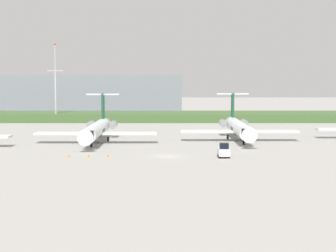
{
  "coord_description": "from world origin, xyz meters",
  "views": [
    {
      "loc": [
        0.08,
        -88.49,
        12.05
      ],
      "look_at": [
        0.0,
        20.9,
        3.0
      ],
      "focal_mm": 61.34,
      "sensor_mm": 36.0,
      "label": 1
    }
  ],
  "objects_px": {
    "antenna_mast": "(56,90)",
    "baggage_tug": "(224,151)",
    "safety_cone_front_marker": "(69,155)",
    "regional_jet_fourth": "(239,127)",
    "regional_jet_third": "(97,129)",
    "safety_cone_mid_marker": "(89,155)",
    "safety_cone_rear_marker": "(108,155)"
  },
  "relations": [
    {
      "from": "regional_jet_third",
      "to": "safety_cone_front_marker",
      "type": "relative_size",
      "value": 56.36
    },
    {
      "from": "safety_cone_rear_marker",
      "to": "baggage_tug",
      "type": "bearing_deg",
      "value": -1.82
    },
    {
      "from": "antenna_mast",
      "to": "safety_cone_mid_marker",
      "type": "bearing_deg",
      "value": -75.12
    },
    {
      "from": "regional_jet_fourth",
      "to": "regional_jet_third",
      "type": "bearing_deg",
      "value": -171.72
    },
    {
      "from": "regional_jet_third",
      "to": "regional_jet_fourth",
      "type": "relative_size",
      "value": 1.0
    },
    {
      "from": "baggage_tug",
      "to": "safety_cone_mid_marker",
      "type": "relative_size",
      "value": 5.82
    },
    {
      "from": "regional_jet_third",
      "to": "safety_cone_mid_marker",
      "type": "bearing_deg",
      "value": -86.46
    },
    {
      "from": "antenna_mast",
      "to": "safety_cone_rear_marker",
      "type": "bearing_deg",
      "value": -72.88
    },
    {
      "from": "safety_cone_mid_marker",
      "to": "antenna_mast",
      "type": "bearing_deg",
      "value": 104.88
    },
    {
      "from": "antenna_mast",
      "to": "safety_cone_rear_marker",
      "type": "distance_m",
      "value": 74.49
    },
    {
      "from": "baggage_tug",
      "to": "safety_cone_mid_marker",
      "type": "xyz_separation_m",
      "value": [
        -20.73,
        0.3,
        -0.73
      ]
    },
    {
      "from": "antenna_mast",
      "to": "baggage_tug",
      "type": "bearing_deg",
      "value": -60.95
    },
    {
      "from": "safety_cone_front_marker",
      "to": "safety_cone_mid_marker",
      "type": "xyz_separation_m",
      "value": [
        3.11,
        -0.36,
        0.0
      ]
    },
    {
      "from": "regional_jet_third",
      "to": "safety_cone_mid_marker",
      "type": "distance_m",
      "value": 21.03
    },
    {
      "from": "baggage_tug",
      "to": "antenna_mast",
      "type": "bearing_deg",
      "value": 119.05
    },
    {
      "from": "safety_cone_front_marker",
      "to": "safety_cone_mid_marker",
      "type": "bearing_deg",
      "value": -6.68
    },
    {
      "from": "safety_cone_mid_marker",
      "to": "regional_jet_third",
      "type": "bearing_deg",
      "value": 93.54
    },
    {
      "from": "baggage_tug",
      "to": "safety_cone_mid_marker",
      "type": "distance_m",
      "value": 20.74
    },
    {
      "from": "regional_jet_fourth",
      "to": "safety_cone_rear_marker",
      "type": "bearing_deg",
      "value": -133.24
    },
    {
      "from": "safety_cone_front_marker",
      "to": "safety_cone_rear_marker",
      "type": "relative_size",
      "value": 1.0
    },
    {
      "from": "safety_cone_front_marker",
      "to": "regional_jet_fourth",
      "type": "bearing_deg",
      "value": 40.02
    },
    {
      "from": "antenna_mast",
      "to": "safety_cone_front_marker",
      "type": "xyz_separation_m",
      "value": [
        15.74,
        -70.6,
        -8.78
      ]
    },
    {
      "from": "regional_jet_fourth",
      "to": "safety_cone_rear_marker",
      "type": "relative_size",
      "value": 56.36
    },
    {
      "from": "regional_jet_third",
      "to": "safety_cone_front_marker",
      "type": "bearing_deg",
      "value": -95.06
    },
    {
      "from": "safety_cone_front_marker",
      "to": "regional_jet_third",
      "type": "bearing_deg",
      "value": 84.94
    },
    {
      "from": "regional_jet_fourth",
      "to": "safety_cone_mid_marker",
      "type": "bearing_deg",
      "value": -136.36
    },
    {
      "from": "regional_jet_third",
      "to": "regional_jet_fourth",
      "type": "bearing_deg",
      "value": 8.28
    },
    {
      "from": "regional_jet_fourth",
      "to": "safety_cone_front_marker",
      "type": "bearing_deg",
      "value": -139.98
    },
    {
      "from": "regional_jet_third",
      "to": "antenna_mast",
      "type": "height_order",
      "value": "antenna_mast"
    },
    {
      "from": "regional_jet_fourth",
      "to": "safety_cone_mid_marker",
      "type": "relative_size",
      "value": 56.36
    },
    {
      "from": "antenna_mast",
      "to": "baggage_tug",
      "type": "xyz_separation_m",
      "value": [
        39.57,
        -71.26,
        -8.05
      ]
    },
    {
      "from": "antenna_mast",
      "to": "safety_cone_mid_marker",
      "type": "xyz_separation_m",
      "value": [
        18.85,
        -70.96,
        -8.78
      ]
    }
  ]
}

